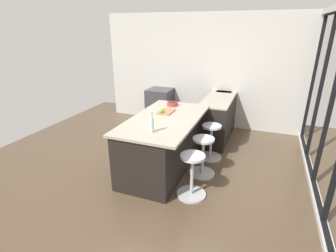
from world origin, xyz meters
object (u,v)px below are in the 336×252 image
cutting_board (166,112)px  fruit_bowl (172,104)px  stool_near_camera (192,177)px  apple_green (162,111)px  stool_middle (203,157)px  oven_range (160,106)px  stool_by_window (211,143)px  water_bottle (152,124)px  kitchen_island (163,143)px

cutting_board → fruit_bowl: fruit_bowl is taller
stool_near_camera → apple_green: apple_green is taller
fruit_bowl → stool_near_camera: bearing=30.8°
stool_middle → fruit_bowl: fruit_bowl is taller
oven_range → fruit_bowl: bearing=31.2°
stool_by_window → water_bottle: size_ratio=2.16×
apple_green → cutting_board: bearing=161.1°
stool_by_window → apple_green: size_ratio=9.26×
oven_range → fruit_bowl: size_ratio=4.20×
stool_near_camera → apple_green: (-0.82, -0.81, 0.68)m
apple_green → water_bottle: size_ratio=0.23×
stool_middle → stool_near_camera: size_ratio=1.00×
fruit_bowl → stool_by_window: bearing=84.5°
cutting_board → apple_green: 0.13m
fruit_bowl → stool_middle: bearing=48.5°
water_bottle → cutting_board: bearing=-171.0°
oven_range → kitchen_island: (2.15, 0.96, 0.03)m
water_bottle → stool_by_window: bearing=154.4°
fruit_bowl → apple_green: bearing=0.1°
oven_range → water_bottle: (2.81, 1.06, 0.62)m
stool_by_window → fruit_bowl: size_ratio=3.17×
oven_range → stool_middle: bearing=38.0°
kitchen_island → water_bottle: size_ratio=6.50×
kitchen_island → cutting_board: (-0.29, -0.05, 0.48)m
kitchen_island → stool_middle: (0.00, 0.72, -0.16)m
cutting_board → stool_near_camera: bearing=39.5°
oven_range → fruit_bowl: (1.43, 0.87, 0.53)m
stool_by_window → water_bottle: bearing=-25.6°
kitchen_island → apple_green: size_ratio=27.89×
fruit_bowl → oven_range: bearing=-148.8°
oven_range → stool_near_camera: 3.26m
oven_range → cutting_board: size_ratio=2.48×
kitchen_island → oven_range: bearing=-156.0°
stool_by_window → apple_green: (0.46, -0.81, 0.68)m
apple_green → water_bottle: bearing=12.7°
fruit_bowl → kitchen_island: bearing=7.1°
kitchen_island → apple_green: 0.56m
stool_middle → apple_green: size_ratio=9.26×
stool_middle → stool_by_window: bearing=180.0°
stool_by_window → apple_green: 1.15m
stool_by_window → fruit_bowl: bearing=-95.5°
kitchen_island → apple_green: bearing=-153.7°
cutting_board → kitchen_island: bearing=9.7°
cutting_board → apple_green: apple_green is taller
apple_green → water_bottle: 0.86m
stool_by_window → cutting_board: size_ratio=1.87×
stool_middle → apple_green: bearing=-102.5°
kitchen_island → stool_near_camera: size_ratio=3.01×
kitchen_island → cutting_board: bearing=-170.3°
stool_middle → kitchen_island: bearing=-90.0°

